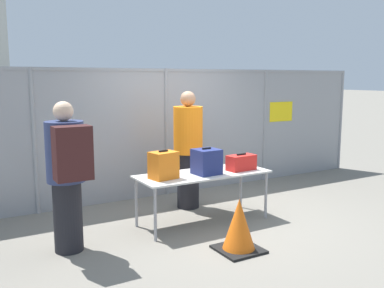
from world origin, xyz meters
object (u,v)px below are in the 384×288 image
at_px(suitcase_orange, 163,165).
at_px(traffic_cone, 239,227).
at_px(inspection_table, 203,177).
at_px(utility_trailer, 202,152).
at_px(suitcase_red, 241,163).
at_px(suitcase_navy, 206,162).
at_px(traveler_hooded, 67,171).
at_px(security_worker_near, 188,148).

relative_size(suitcase_orange, traffic_cone, 0.60).
height_order(inspection_table, utility_trailer, same).
relative_size(suitcase_red, utility_trailer, 0.10).
bearing_deg(suitcase_navy, suitcase_orange, 175.10).
distance_m(suitcase_navy, traffic_cone, 1.20).
bearing_deg(suitcase_red, inspection_table, 170.28).
relative_size(inspection_table, utility_trailer, 0.44).
bearing_deg(suitcase_red, utility_trailer, 68.32).
relative_size(suitcase_red, traveler_hooded, 0.24).
bearing_deg(security_worker_near, suitcase_navy, 87.33).
xyz_separation_m(suitcase_red, traveler_hooded, (-2.52, -0.02, 0.15)).
xyz_separation_m(traveler_hooded, security_worker_near, (2.11, 0.87, -0.03)).
relative_size(traveler_hooded, security_worker_near, 0.97).
distance_m(utility_trailer, traffic_cone, 4.58).
relative_size(suitcase_orange, suitcase_red, 0.89).
distance_m(security_worker_near, traffic_cone, 1.98).
relative_size(traveler_hooded, traffic_cone, 2.79).
bearing_deg(inspection_table, suitcase_navy, -80.81).
relative_size(suitcase_navy, suitcase_red, 0.86).
distance_m(suitcase_orange, utility_trailer, 3.95).
bearing_deg(inspection_table, security_worker_near, 76.61).
height_order(suitcase_navy, traffic_cone, suitcase_navy).
bearing_deg(suitcase_navy, inspection_table, 99.19).
bearing_deg(traffic_cone, security_worker_near, 79.44).
height_order(inspection_table, traveler_hooded, traveler_hooded).
relative_size(inspection_table, suitcase_navy, 5.08).
relative_size(security_worker_near, traffic_cone, 2.89).
bearing_deg(traveler_hooded, security_worker_near, 22.34).
xyz_separation_m(suitcase_navy, traffic_cone, (-0.18, -1.02, -0.60)).
xyz_separation_m(inspection_table, suitcase_red, (0.59, -0.10, 0.17)).
height_order(suitcase_orange, suitcase_red, suitcase_orange).
xyz_separation_m(inspection_table, suitcase_navy, (0.01, -0.07, 0.23)).
bearing_deg(inspection_table, utility_trailer, 58.76).
xyz_separation_m(suitcase_navy, suitcase_red, (0.58, -0.03, -0.07)).
bearing_deg(inspection_table, suitcase_red, -9.72).
bearing_deg(suitcase_orange, security_worker_near, 43.19).
bearing_deg(inspection_table, suitcase_orange, -178.61).
height_order(suitcase_navy, traveler_hooded, traveler_hooded).
relative_size(security_worker_near, utility_trailer, 0.43).
relative_size(traveler_hooded, utility_trailer, 0.41).
bearing_deg(suitcase_orange, inspection_table, 1.39).
bearing_deg(traffic_cone, suitcase_orange, 113.49).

